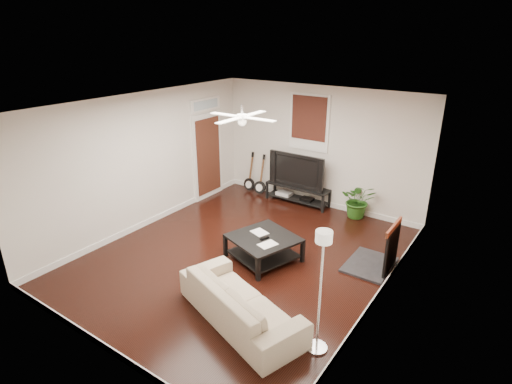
% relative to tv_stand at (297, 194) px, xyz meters
% --- Properties ---
extents(room, '(5.01, 6.01, 2.81)m').
position_rel_tv_stand_xyz_m(room, '(0.42, -2.78, 1.18)').
color(room, black).
rests_on(room, ground).
extents(brick_accent, '(0.02, 2.20, 2.80)m').
position_rel_tv_stand_xyz_m(brick_accent, '(2.91, -1.78, 1.18)').
color(brick_accent, '#A75835').
rests_on(brick_accent, floor).
extents(fireplace, '(0.80, 1.10, 0.92)m').
position_rel_tv_stand_xyz_m(fireplace, '(2.62, -1.78, 0.24)').
color(fireplace, black).
rests_on(fireplace, floor).
extents(window_back, '(1.00, 0.06, 1.30)m').
position_rel_tv_stand_xyz_m(window_back, '(0.12, 0.19, 1.73)').
color(window_back, '#38130F').
rests_on(window_back, wall_back).
extents(door_left, '(0.08, 1.00, 2.50)m').
position_rel_tv_stand_xyz_m(door_left, '(-2.04, -0.88, 1.03)').
color(door_left, white).
rests_on(door_left, wall_left).
extents(tv_stand, '(1.57, 0.42, 0.44)m').
position_rel_tv_stand_xyz_m(tv_stand, '(0.00, 0.00, 0.00)').
color(tv_stand, black).
rests_on(tv_stand, floor).
extents(tv, '(1.41, 0.18, 0.81)m').
position_rel_tv_stand_xyz_m(tv, '(-0.00, 0.02, 0.63)').
color(tv, black).
rests_on(tv, tv_stand).
extents(coffee_table, '(1.35, 1.35, 0.45)m').
position_rel_tv_stand_xyz_m(coffee_table, '(0.78, -2.66, 0.00)').
color(coffee_table, black).
rests_on(coffee_table, floor).
extents(sofa, '(2.29, 1.48, 0.62)m').
position_rel_tv_stand_xyz_m(sofa, '(1.44, -4.27, 0.09)').
color(sofa, tan).
rests_on(sofa, floor).
extents(floor_lamp, '(0.37, 0.37, 1.75)m').
position_rel_tv_stand_xyz_m(floor_lamp, '(2.62, -4.17, 0.65)').
color(floor_lamp, silver).
rests_on(floor_lamp, floor).
extents(potted_plant, '(0.91, 0.85, 0.82)m').
position_rel_tv_stand_xyz_m(potted_plant, '(1.51, 0.04, 0.19)').
color(potted_plant, '#255819').
rests_on(potted_plant, floor).
extents(guitar_left, '(0.32, 0.23, 1.03)m').
position_rel_tv_stand_xyz_m(guitar_left, '(-1.41, -0.03, 0.29)').
color(guitar_left, black).
rests_on(guitar_left, floor).
extents(guitar_right, '(0.33, 0.25, 1.03)m').
position_rel_tv_stand_xyz_m(guitar_right, '(-1.06, -0.06, 0.29)').
color(guitar_right, black).
rests_on(guitar_right, floor).
extents(ceiling_fan, '(1.24, 1.24, 0.32)m').
position_rel_tv_stand_xyz_m(ceiling_fan, '(0.42, -2.78, 2.38)').
color(ceiling_fan, white).
rests_on(ceiling_fan, ceiling).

